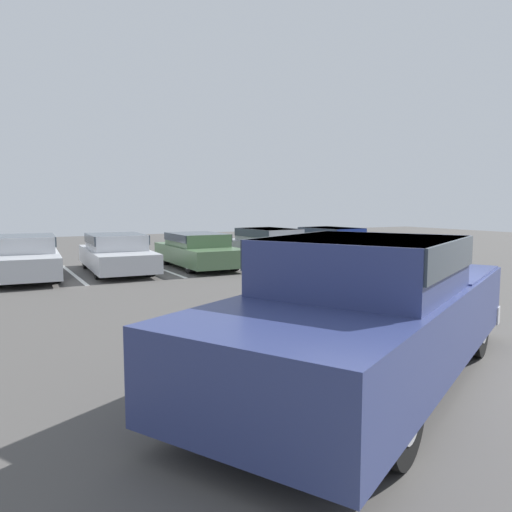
{
  "coord_description": "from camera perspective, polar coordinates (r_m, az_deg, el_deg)",
  "views": [
    {
      "loc": [
        -4.8,
        -4.45,
        2.16
      ],
      "look_at": [
        0.44,
        5.19,
        1.0
      ],
      "focal_mm": 35.0,
      "sensor_mm": 36.0,
      "label": 1
    }
  ],
  "objects": [
    {
      "name": "stall_stripe_e",
      "position": [
        19.2,
        5.04,
        -0.44
      ],
      "size": [
        0.12,
        4.77,
        0.01
      ],
      "primitive_type": "cube",
      "color": "white",
      "rests_on": "ground_plane"
    },
    {
      "name": "ground_plane",
      "position": [
        6.89,
        18.12,
        -12.54
      ],
      "size": [
        60.0,
        60.0,
        0.0
      ],
      "primitive_type": "plane",
      "color": "#4C4947"
    },
    {
      "name": "stall_stripe_f",
      "position": [
        20.85,
        11.37,
        -0.02
      ],
      "size": [
        0.12,
        4.77,
        0.01
      ],
      "primitive_type": "cube",
      "color": "white",
      "rests_on": "ground_plane"
    },
    {
      "name": "stall_stripe_b",
      "position": [
        16.2,
        -20.14,
        -1.99
      ],
      "size": [
        0.12,
        4.77,
        0.01
      ],
      "primitive_type": "cube",
      "color": "white",
      "rests_on": "ground_plane"
    },
    {
      "name": "parked_sedan_e",
      "position": [
        19.78,
        8.72,
        1.58
      ],
      "size": [
        2.17,
        4.52,
        1.21
      ],
      "rotation": [
        0.0,
        0.0,
        -1.47
      ],
      "color": "navy",
      "rests_on": "ground_plane"
    },
    {
      "name": "parked_sedan_c",
      "position": [
        16.95,
        -6.66,
        0.79
      ],
      "size": [
        1.81,
        4.35,
        1.16
      ],
      "rotation": [
        0.0,
        0.0,
        -1.59
      ],
      "color": "#4C6B47",
      "rests_on": "ground_plane"
    },
    {
      "name": "wheel_stop_curb",
      "position": [
        20.94,
        -2.8,
        0.3
      ],
      "size": [
        1.67,
        0.2,
        0.14
      ],
      "primitive_type": "cube",
      "color": "#B7B2A8",
      "rests_on": "ground_plane"
    },
    {
      "name": "stall_stripe_d",
      "position": [
        17.83,
        -2.36,
        -0.92
      ],
      "size": [
        0.12,
        4.77,
        0.01
      ],
      "primitive_type": "cube",
      "color": "white",
      "rests_on": "ground_plane"
    },
    {
      "name": "traffic_cone",
      "position": [
        11.66,
        19.75,
        -3.39
      ],
      "size": [
        0.48,
        0.48,
        0.69
      ],
      "color": "black",
      "rests_on": "ground_plane"
    },
    {
      "name": "parked_sedan_d",
      "position": [
        18.66,
        1.56,
        1.41
      ],
      "size": [
        2.11,
        4.59,
        1.22
      ],
      "rotation": [
        0.0,
        0.0,
        -1.49
      ],
      "color": "gray",
      "rests_on": "ground_plane"
    },
    {
      "name": "parked_sedan_a",
      "position": [
        15.96,
        -24.95,
        0.08
      ],
      "size": [
        2.14,
        4.88,
        1.23
      ],
      "rotation": [
        0.0,
        0.0,
        -1.64
      ],
      "color": "#B7BABF",
      "rests_on": "ground_plane"
    },
    {
      "name": "pickup_truck",
      "position": [
        6.23,
        13.04,
        -5.89
      ],
      "size": [
        6.22,
        4.65,
        1.77
      ],
      "rotation": [
        0.0,
        0.0,
        0.49
      ],
      "color": "navy",
      "rests_on": "ground_plane"
    },
    {
      "name": "parked_sedan_b",
      "position": [
        16.32,
        -15.66,
        0.46
      ],
      "size": [
        1.97,
        4.61,
        1.2
      ],
      "rotation": [
        0.0,
        0.0,
        -1.62
      ],
      "color": "#B7BABF",
      "rests_on": "ground_plane"
    },
    {
      "name": "stall_stripe_c",
      "position": [
        16.81,
        -10.81,
        -1.44
      ],
      "size": [
        0.12,
        4.77,
        0.01
      ],
      "primitive_type": "cube",
      "color": "white",
      "rests_on": "ground_plane"
    }
  ]
}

